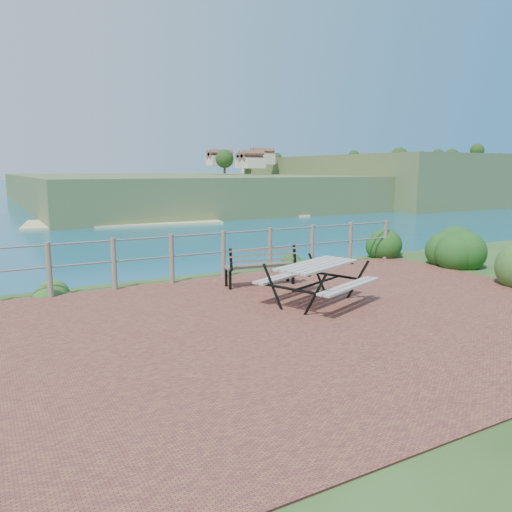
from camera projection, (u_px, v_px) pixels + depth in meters
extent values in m
cube|color=brown|center=(316.00, 318.00, 7.79)|extent=(10.00, 7.00, 0.12)
cylinder|color=#6B5B4C|center=(49.00, 270.00, 8.92)|extent=(0.10, 0.10, 1.00)
cylinder|color=#6B5B4C|center=(114.00, 264.00, 9.48)|extent=(0.10, 0.10, 1.00)
cylinder|color=#6B5B4C|center=(172.00, 259.00, 10.03)|extent=(0.10, 0.10, 1.00)
cylinder|color=#6B5B4C|center=(223.00, 254.00, 10.58)|extent=(0.10, 0.10, 1.00)
cylinder|color=#6B5B4C|center=(270.00, 250.00, 11.13)|extent=(0.10, 0.10, 1.00)
cylinder|color=#6B5B4C|center=(312.00, 246.00, 11.68)|extent=(0.10, 0.10, 1.00)
cylinder|color=#6B5B4C|center=(350.00, 243.00, 12.23)|extent=(0.10, 0.10, 1.00)
cylinder|color=#6B5B4C|center=(385.00, 240.00, 12.79)|extent=(0.10, 0.10, 1.00)
cylinder|color=slate|center=(223.00, 233.00, 10.50)|extent=(9.40, 0.04, 0.04)
cylinder|color=slate|center=(223.00, 252.00, 10.57)|extent=(9.40, 0.04, 0.04)
cube|color=#4B6030|center=(297.00, 186.00, 256.70)|extent=(260.00, 180.00, 12.00)
cube|color=#4B6030|center=(440.00, 178.00, 250.39)|extent=(160.00, 120.00, 20.00)
cube|color=beige|center=(404.00, 209.00, 179.75)|extent=(209.53, 114.73, 0.50)
cube|color=gray|center=(317.00, 265.00, 8.46)|extent=(1.77, 1.22, 0.04)
cube|color=gray|center=(317.00, 281.00, 8.51)|extent=(1.61, 0.81, 0.04)
cube|color=gray|center=(317.00, 281.00, 8.51)|extent=(1.61, 0.81, 0.04)
cylinder|color=black|center=(316.00, 283.00, 8.52)|extent=(1.33, 0.55, 0.04)
cube|color=brown|center=(260.00, 266.00, 9.86)|extent=(1.46, 0.58, 0.03)
cube|color=brown|center=(260.00, 253.00, 9.82)|extent=(1.42, 0.34, 0.33)
cube|color=black|center=(260.00, 275.00, 9.89)|extent=(0.05, 0.06, 0.39)
cube|color=black|center=(260.00, 275.00, 9.89)|extent=(0.05, 0.06, 0.39)
cube|color=black|center=(260.00, 275.00, 9.89)|extent=(0.05, 0.06, 0.39)
cube|color=black|center=(260.00, 275.00, 9.89)|extent=(0.05, 0.06, 0.39)
ellipsoid|color=#143B12|center=(450.00, 265.00, 12.16)|extent=(1.28, 1.28, 1.81)
ellipsoid|color=#143B12|center=(388.00, 257.00, 13.30)|extent=(0.94, 0.94, 1.35)
ellipsoid|color=#2D5620|center=(59.00, 293.00, 9.36)|extent=(0.80, 0.80, 0.55)
ellipsoid|color=#143B12|center=(299.00, 263.00, 12.39)|extent=(0.67, 0.67, 0.38)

